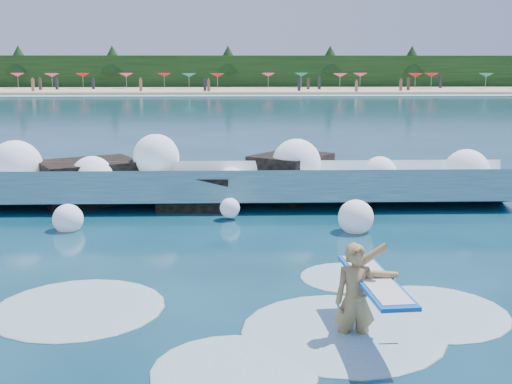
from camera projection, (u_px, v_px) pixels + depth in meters
ground at (177, 279)px, 11.59m from camera, size 200.00×200.00×0.00m
beach at (227, 90)px, 87.98m from camera, size 140.00×20.00×0.40m
wet_band at (226, 96)px, 77.24m from camera, size 140.00×5.00×0.08m
treeline at (228, 72)px, 97.33m from camera, size 140.00×4.00×5.00m
breaking_wave at (203, 185)px, 17.84m from camera, size 16.78×2.67×1.45m
rock_cluster at (183, 185)px, 18.06m from camera, size 8.59×3.35×1.48m
surfer_with_board at (360, 296)px, 9.02m from camera, size 0.93×2.86×1.66m
wave_spray at (201, 171)px, 17.58m from camera, size 15.53×4.61×2.00m
surf_foam at (292, 324)px, 9.61m from camera, size 9.40×5.51×0.15m
beach_umbrellas at (228, 75)px, 89.47m from camera, size 110.54×6.74×0.50m
beachgoers at (82, 84)px, 85.74m from camera, size 100.54×12.56×1.93m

